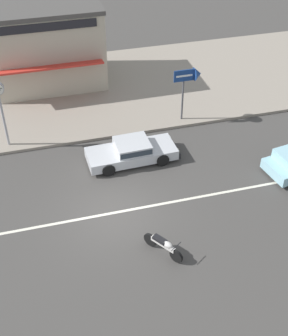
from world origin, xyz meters
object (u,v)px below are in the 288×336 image
sedan_silver_2 (132,151)px  arrow_signboard (194,77)px  motorcycle_0 (163,245)px  shopfront_mid_block (47,44)px

sedan_silver_2 → arrow_signboard: (3.90, 2.64, 2.03)m
motorcycle_0 → arrow_signboard: arrow_signboard is taller
arrow_signboard → motorcycle_0: bearing=-115.9°
motorcycle_0 → arrow_signboard: bearing=64.1°
arrow_signboard → sedan_silver_2: bearing=-145.9°
motorcycle_0 → arrow_signboard: 9.81m
motorcycle_0 → arrow_signboard: size_ratio=0.54×
sedan_silver_2 → shopfront_mid_block: size_ratio=0.69×
motorcycle_0 → shopfront_mid_block: bearing=99.8°
motorcycle_0 → shopfront_mid_block: shopfront_mid_block is taller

